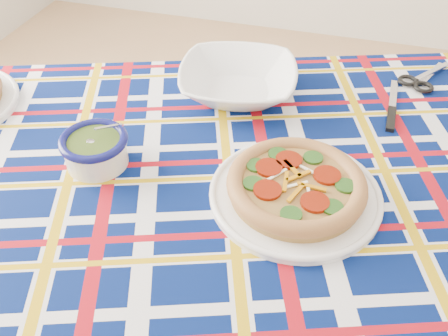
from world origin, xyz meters
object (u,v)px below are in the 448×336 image
(dining_table, at_px, (191,225))
(main_focaccia_plate, at_px, (296,185))
(pesto_bowl, at_px, (95,148))
(serving_bowl, at_px, (238,81))

(dining_table, bearing_deg, main_focaccia_plate, -4.29)
(dining_table, height_order, pesto_bowl, pesto_bowl)
(dining_table, height_order, serving_bowl, serving_bowl)
(serving_bowl, bearing_deg, dining_table, -89.34)
(serving_bowl, bearing_deg, main_focaccia_plate, -58.33)
(pesto_bowl, distance_m, serving_bowl, 0.41)
(main_focaccia_plate, distance_m, pesto_bowl, 0.42)
(main_focaccia_plate, bearing_deg, pesto_bowl, -178.27)
(dining_table, distance_m, pesto_bowl, 0.26)
(pesto_bowl, xyz_separation_m, serving_bowl, (0.22, 0.35, -0.01))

